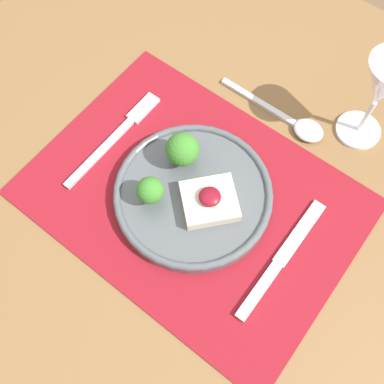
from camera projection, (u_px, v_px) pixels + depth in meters
name	position (u px, v px, depth m)	size (l,w,h in m)	color
ground_plane	(193.00, 297.00, 1.39)	(8.00, 8.00, 0.00)	brown
dining_table	(193.00, 221.00, 0.79)	(1.11, 1.08, 0.76)	brown
placemat	(193.00, 197.00, 0.70)	(0.50, 0.36, 0.00)	maroon
dinner_plate	(191.00, 192.00, 0.68)	(0.24, 0.24, 0.08)	#4C5156
fork	(119.00, 133.00, 0.74)	(0.02, 0.22, 0.01)	silver
knife	(276.00, 266.00, 0.65)	(0.02, 0.22, 0.01)	silver
spoon	(296.00, 123.00, 0.75)	(0.20, 0.04, 0.02)	silver
wine_glass_near	(384.00, 88.00, 0.65)	(0.08, 0.08, 0.17)	white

